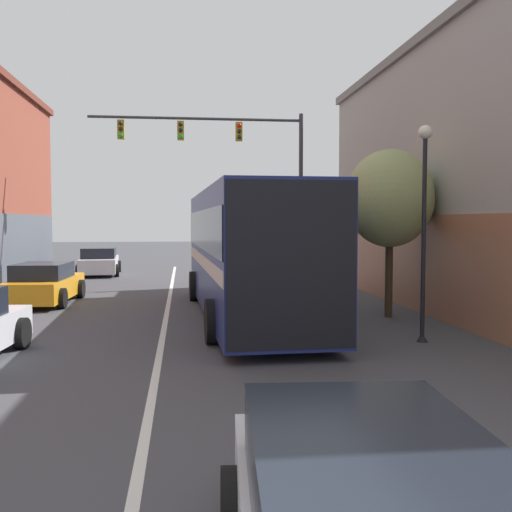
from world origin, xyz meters
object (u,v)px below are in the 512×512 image
Objects in this scene: parked_car_left_near at (44,284)px; traffic_signal_gantry at (234,156)px; parked_car_left_far at (99,262)px; bus at (247,247)px; street_tree_near at (390,199)px; street_lamp at (424,219)px.

traffic_signal_gantry is (6.76, 5.60, 4.86)m from parked_car_left_near.
traffic_signal_gantry is (6.45, -5.19, 4.84)m from parked_car_left_far.
parked_car_left_near is 10.80m from parked_car_left_far.
traffic_signal_gantry reaches higher than bus.
parked_car_left_near is at bearing 174.40° from parked_car_left_far.
traffic_signal_gantry reaches higher than street_tree_near.
bus reaches higher than parked_car_left_near.
parked_car_left_near is 0.91× the size of parked_car_left_far.
traffic_signal_gantry is 10.54m from street_tree_near.
bus is at bearing 171.62° from street_tree_near.
street_tree_near is at bearing -150.13° from parked_car_left_far.
street_lamp is (3.09, -13.15, -2.76)m from traffic_signal_gantry.
street_lamp reaches higher than parked_car_left_near.
traffic_signal_gantry reaches higher than parked_car_left_far.
parked_car_left_far reaches higher than parked_car_left_near.
bus is 9.78m from traffic_signal_gantry.
bus is at bearing -92.68° from traffic_signal_gantry.
parked_car_left_far is at bearing 123.85° from street_tree_near.
street_tree_near is (3.96, -0.58, 1.35)m from bus.
bus is 2.48× the size of parked_car_left_far.
bus is at bearing -116.37° from parked_car_left_near.
parked_car_left_near is at bearing 142.54° from street_lamp.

